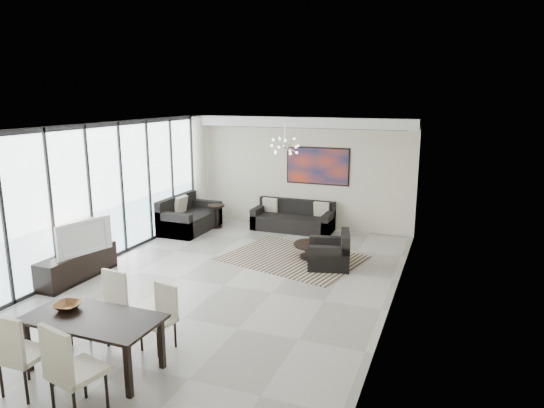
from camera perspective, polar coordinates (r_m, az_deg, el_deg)
The scene contains 20 objects.
room_shell at distance 8.50m, azimuth -3.12°, elevation -0.88°, with size 6.00×9.00×2.90m.
window_wall at distance 10.28m, azimuth -20.26°, elevation 0.83°, with size 0.37×8.95×2.90m.
soffit at distance 12.46m, azimuth 3.03°, elevation 9.61°, with size 5.98×0.40×0.26m, color white.
painting at distance 12.59m, azimuth 5.38°, elevation 4.48°, with size 1.68×0.04×0.98m, color red.
chandelier at distance 10.70m, azimuth 1.53°, elevation 6.85°, with size 0.66×0.66×0.71m.
rug at distance 10.52m, azimuth 2.52°, elevation -6.36°, with size 2.75×2.11×0.01m, color black.
coffee_table at distance 10.52m, azimuth 5.03°, elevation -5.40°, with size 0.92×0.92×0.32m.
bowl_coffee at distance 10.48m, azimuth 4.74°, elevation -4.46°, with size 0.24×0.24×0.07m, color brown.
sofa_main at distance 12.63m, azimuth 2.52°, elevation -1.91°, with size 2.07×0.85×0.75m.
loveseat at distance 12.76m, azimuth -9.84°, elevation -1.73°, with size 0.99×1.76×0.88m.
armchair at distance 10.03m, azimuth 6.90°, elevation -5.94°, with size 1.01×1.04×0.73m.
side_table at distance 12.88m, azimuth -6.58°, elevation -0.95°, with size 0.45×0.45×0.62m.
tv_console at distance 10.02m, azimuth -21.96°, elevation -6.72°, with size 0.48×1.72×0.54m, color black.
television at distance 9.74m, azimuth -21.56°, elevation -3.57°, with size 1.12×0.15×0.65m, color gray.
dining_table at distance 6.67m, azimuth -20.31°, elevation -13.04°, with size 1.74×0.88×0.72m.
dining_chair_sw at distance 6.48m, azimuth -27.90°, elevation -14.88°, with size 0.49×0.49×1.05m.
dining_chair_se at distance 5.84m, azimuth -22.89°, elevation -17.11°, with size 0.61×0.61×1.10m.
dining_chair_nw at distance 7.50m, azimuth -18.47°, elevation -10.66°, with size 0.49×0.49×0.97m.
dining_chair_ne at distance 7.02m, azimuth -12.83°, elevation -12.32°, with size 0.49×0.49×0.90m.
bowl_dining at distance 6.96m, azimuth -22.91°, elevation -11.00°, with size 0.34×0.34×0.08m, color brown.
Camera 1 is at (3.85, -7.53, 3.45)m, focal length 32.00 mm.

